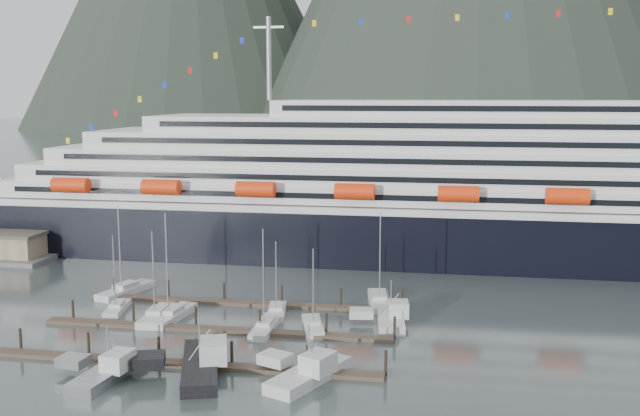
# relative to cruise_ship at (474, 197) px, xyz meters

# --- Properties ---
(ground) EXTENTS (1600.00, 1600.00, 0.00)m
(ground) POSITION_rel_cruise_ship_xyz_m (-30.03, -54.94, -12.04)
(ground) COLOR #465352
(ground) RESTS_ON ground
(cruise_ship) EXTENTS (210.00, 30.40, 50.30)m
(cruise_ship) POSITION_rel_cruise_ship_xyz_m (0.00, 0.00, 0.00)
(cruise_ship) COLOR black
(cruise_ship) RESTS_ON ground
(dock_near) EXTENTS (48.18, 2.28, 3.20)m
(dock_near) POSITION_rel_cruise_ship_xyz_m (-34.95, -64.89, -11.73)
(dock_near) COLOR #47382E
(dock_near) RESTS_ON ground
(dock_mid) EXTENTS (48.18, 2.28, 3.20)m
(dock_mid) POSITION_rel_cruise_ship_xyz_m (-34.95, -51.89, -11.73)
(dock_mid) COLOR #47382E
(dock_mid) RESTS_ON ground
(dock_far) EXTENTS (48.18, 2.28, 3.20)m
(dock_far) POSITION_rel_cruise_ship_xyz_m (-34.95, -38.89, -11.73)
(dock_far) COLOR #47382E
(dock_far) RESTS_ON ground
(sailboat_a) EXTENTS (3.63, 8.16, 11.89)m
(sailboat_a) POSITION_rel_cruise_ship_xyz_m (-52.01, -45.46, -11.64)
(sailboat_a) COLOR silver
(sailboat_a) RESTS_ON ground
(sailboat_b) EXTENTS (3.91, 11.12, 15.83)m
(sailboat_b) POSITION_rel_cruise_ship_xyz_m (-42.70, -47.65, -11.59)
(sailboat_b) COLOR silver
(sailboat_b) RESTS_ON ground
(sailboat_c) EXTENTS (3.47, 10.39, 13.36)m
(sailboat_c) POSITION_rel_cruise_ship_xyz_m (-44.71, -48.13, -11.61)
(sailboat_c) COLOR silver
(sailboat_c) RESTS_ON ground
(sailboat_d) EXTENTS (2.65, 10.35, 14.47)m
(sailboat_d) POSITION_rel_cruise_ship_xyz_m (-28.42, -50.18, -11.62)
(sailboat_d) COLOR silver
(sailboat_d) RESTS_ON ground
(sailboat_e) EXTENTS (5.99, 11.73, 14.79)m
(sailboat_e) POSITION_rel_cruise_ship_xyz_m (-54.87, -36.04, -11.60)
(sailboat_e) COLOR silver
(sailboat_e) RESTS_ON ground
(sailboat_f) EXTENTS (3.79, 8.63, 11.34)m
(sailboat_f) POSITION_rel_cruise_ship_xyz_m (-28.58, -43.01, -11.64)
(sailboat_f) COLOR silver
(sailboat_f) RESTS_ON ground
(sailboat_g) EXTENTS (4.60, 11.60, 14.74)m
(sailboat_g) POSITION_rel_cruise_ship_xyz_m (-14.61, -34.95, -11.61)
(sailboat_g) COLOR silver
(sailboat_g) RESTS_ON ground
(sailboat_h) EXTENTS (4.65, 8.97, 11.73)m
(sailboat_h) POSITION_rel_cruise_ship_xyz_m (-22.22, -48.72, -11.63)
(sailboat_h) COLOR silver
(sailboat_h) RESTS_ON ground
(trawler_a) EXTENTS (9.02, 12.43, 6.64)m
(trawler_a) POSITION_rel_cruise_ship_xyz_m (-41.62, -69.93, -11.18)
(trawler_a) COLOR #999C9F
(trawler_a) RESTS_ON ground
(trawler_c) EXTENTS (12.02, 15.72, 7.82)m
(trawler_c) POSITION_rel_cruise_ship_xyz_m (-32.17, -66.53, -11.07)
(trawler_c) COLOR black
(trawler_c) RESTS_ON ground
(trawler_d) EXTENTS (10.50, 12.65, 7.28)m
(trawler_d) POSITION_rel_cruise_ship_xyz_m (-19.39, -66.83, -11.12)
(trawler_d) COLOR silver
(trawler_d) RESTS_ON ground
(trawler_e) EXTENTS (8.37, 10.97, 6.90)m
(trawler_e) POSITION_rel_cruise_ship_xyz_m (-12.15, -44.77, -11.15)
(trawler_e) COLOR silver
(trawler_e) RESTS_ON ground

